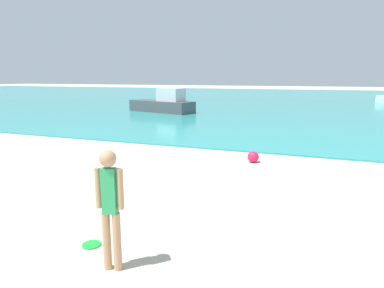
% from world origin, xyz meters
% --- Properties ---
extents(water, '(160.00, 60.00, 0.06)m').
position_xyz_m(water, '(0.00, 44.37, 0.03)').
color(water, teal).
rests_on(water, ground).
extents(person_standing, '(0.38, 0.22, 1.66)m').
position_xyz_m(person_standing, '(0.01, 6.64, 0.94)').
color(person_standing, tan).
rests_on(person_standing, ground).
extents(frisbee, '(0.29, 0.29, 0.03)m').
position_xyz_m(frisbee, '(-0.67, 7.08, 0.01)').
color(frisbee, green).
rests_on(frisbee, ground).
extents(boat_near, '(5.28, 2.94, 1.71)m').
position_xyz_m(boat_near, '(-8.02, 25.11, 0.65)').
color(boat_near, '#4C4C51').
rests_on(boat_near, water).
extents(beach_ball, '(0.35, 0.35, 0.35)m').
position_xyz_m(beach_ball, '(0.72, 13.10, 0.17)').
color(beach_ball, '#E51E4C').
rests_on(beach_ball, ground).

